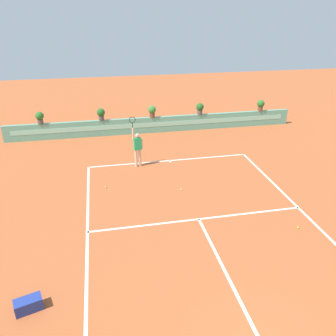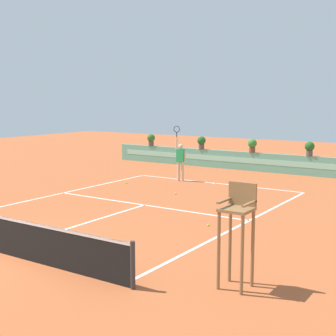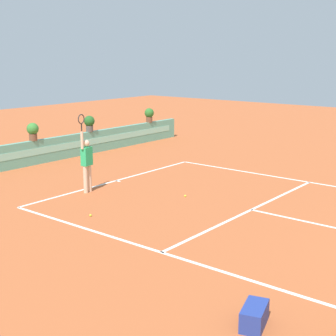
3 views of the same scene
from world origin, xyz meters
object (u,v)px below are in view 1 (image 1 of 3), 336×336
(tennis_ball_by_sideline, at_px, (298,228))
(potted_plant_far_right, at_px, (261,105))
(gear_bag, at_px, (28,305))
(tennis_ball_near_baseline, at_px, (106,187))
(tennis_ball_mid_court, at_px, (181,190))
(tennis_player, at_px, (137,147))
(potted_plant_left, at_px, (101,114))
(potted_plant_centre, at_px, (152,111))
(potted_plant_far_left, at_px, (40,117))
(potted_plant_right, at_px, (200,108))

(tennis_ball_by_sideline, bearing_deg, potted_plant_far_right, 71.87)
(gear_bag, height_order, potted_plant_far_right, potted_plant_far_right)
(tennis_ball_near_baseline, relative_size, tennis_ball_mid_court, 1.00)
(tennis_ball_near_baseline, distance_m, tennis_ball_by_sideline, 8.05)
(tennis_player, relative_size, potted_plant_far_right, 3.57)
(tennis_ball_mid_court, height_order, potted_plant_left, potted_plant_left)
(tennis_ball_by_sideline, xyz_separation_m, potted_plant_centre, (-3.51, 11.27, 1.38))
(tennis_ball_by_sideline, xyz_separation_m, potted_plant_far_left, (-10.14, 11.27, 1.38))
(gear_bag, xyz_separation_m, potted_plant_right, (8.48, 13.19, 1.23))
(potted_plant_right, height_order, potted_plant_centre, same)
(tennis_ball_mid_court, distance_m, potted_plant_far_right, 10.59)
(tennis_player, distance_m, tennis_ball_near_baseline, 2.77)
(potted_plant_far_right, bearing_deg, tennis_ball_by_sideline, -108.13)
(tennis_ball_by_sideline, bearing_deg, potted_plant_centre, 107.30)
(tennis_ball_near_baseline, relative_size, potted_plant_left, 0.09)
(potted_plant_far_right, bearing_deg, potted_plant_centre, 180.00)
(potted_plant_far_left, bearing_deg, tennis_ball_mid_court, -49.04)
(tennis_ball_mid_court, xyz_separation_m, potted_plant_centre, (-0.04, 7.68, 1.38))
(potted_plant_centre, bearing_deg, tennis_ball_mid_court, -89.69)
(tennis_ball_near_baseline, relative_size, potted_plant_far_left, 0.09)
(potted_plant_centre, bearing_deg, potted_plant_right, 0.00)
(gear_bag, xyz_separation_m, potted_plant_left, (2.30, 13.19, 1.23))
(tennis_ball_mid_court, relative_size, potted_plant_left, 0.09)
(gear_bag, distance_m, potted_plant_right, 15.73)
(potted_plant_left, height_order, potted_plant_centre, same)
(tennis_ball_mid_court, bearing_deg, tennis_ball_by_sideline, -45.97)
(potted_plant_far_right, xyz_separation_m, potted_plant_centre, (-7.20, 0.00, 0.00))
(tennis_ball_near_baseline, bearing_deg, potted_plant_right, 47.40)
(potted_plant_right, relative_size, potted_plant_left, 1.00)
(gear_bag, distance_m, potted_plant_far_right, 18.29)
(potted_plant_far_left, bearing_deg, gear_bag, -84.72)
(tennis_ball_near_baseline, height_order, tennis_ball_by_sideline, same)
(tennis_ball_near_baseline, distance_m, potted_plant_centre, 7.63)
(potted_plant_far_right, distance_m, potted_plant_centre, 7.20)
(tennis_ball_near_baseline, distance_m, tennis_ball_mid_court, 3.34)
(potted_plant_right, height_order, potted_plant_far_right, same)
(potted_plant_right, bearing_deg, tennis_ball_near_baseline, -132.60)
(potted_plant_far_left, bearing_deg, potted_plant_left, 0.00)
(gear_bag, distance_m, potted_plant_left, 13.44)
(gear_bag, xyz_separation_m, potted_plant_far_right, (12.61, 13.19, 1.23))
(tennis_ball_near_baseline, xyz_separation_m, potted_plant_centre, (3.18, 6.79, 1.38))
(tennis_player, relative_size, tennis_ball_near_baseline, 38.01)
(tennis_ball_near_baseline, height_order, tennis_ball_mid_court, same)
(tennis_ball_near_baseline, bearing_deg, tennis_ball_by_sideline, -33.80)
(potted_plant_right, xyz_separation_m, potted_plant_centre, (-3.07, 0.00, 0.00))
(gear_bag, bearing_deg, potted_plant_left, 80.10)
(tennis_ball_near_baseline, height_order, potted_plant_right, potted_plant_right)
(tennis_player, relative_size, tennis_ball_mid_court, 38.01)
(tennis_ball_mid_court, xyz_separation_m, potted_plant_left, (-3.15, 7.68, 1.38))
(potted_plant_far_left, xyz_separation_m, potted_plant_centre, (6.63, 0.00, 0.00))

